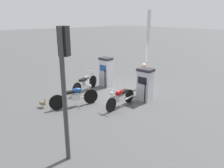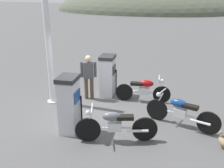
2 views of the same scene
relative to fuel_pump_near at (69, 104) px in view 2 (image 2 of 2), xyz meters
The scene contains 10 objects.
ground_plane 1.65m from the fuel_pump_near, 83.84° to the left, with size 120.00×120.00×0.00m, color #4C4C4C.
fuel_pump_near is the anchor object (origin of this frame).
fuel_pump_far 2.85m from the fuel_pump_near, 90.00° to the left, with size 0.61×0.77×1.52m.
motorcycle_near_pump 1.38m from the fuel_pump_near, ahead, with size 2.01×0.93×0.97m.
motorcycle_far_pump 3.09m from the fuel_pump_near, 62.57° to the left, with size 1.90×0.59×0.94m.
motorcycle_extra 3.16m from the fuel_pump_near, 25.75° to the left, with size 2.14×0.75×0.97m.
attendant_person 2.36m from the fuel_pump_near, 102.51° to the left, with size 0.56×0.33×1.61m.
wandering_duck 4.06m from the fuel_pump_near, ahead, with size 0.32×0.40×0.42m.
canopy_support_pole 2.51m from the fuel_pump_near, 135.16° to the left, with size 0.40×0.40×4.09m.
distant_hill_main 42.40m from the fuel_pump_near, 101.84° to the left, with size 31.71×20.07×8.81m.
Camera 2 is at (3.19, -7.05, 3.77)m, focal length 41.79 mm.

